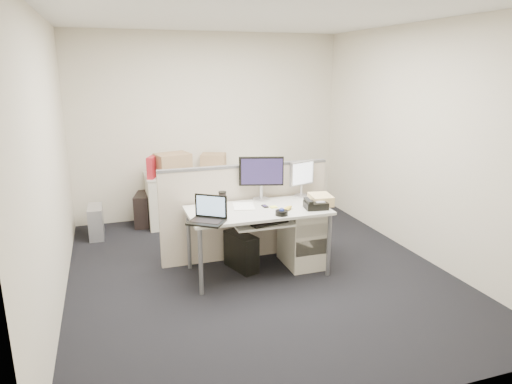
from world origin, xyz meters
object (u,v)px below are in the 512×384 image
object	(u,v)px
monitor_main	(261,179)
desk_phone	(316,205)
laptop	(206,211)
desk	(258,215)

from	to	relation	value
monitor_main	desk_phone	distance (m)	0.71
laptop	monitor_main	bearing A→B (deg)	72.44
monitor_main	laptop	distance (m)	0.98
laptop	desk_phone	size ratio (longest dim) A/B	1.44
desk	desk_phone	xyz separation A→B (m)	(0.60, -0.18, 0.10)
monitor_main	desk	bearing A→B (deg)	-98.95
monitor_main	laptop	xyz separation A→B (m)	(-0.77, -0.60, -0.13)
desk	monitor_main	size ratio (longest dim) A/B	2.97
desk	laptop	size ratio (longest dim) A/B	4.43
monitor_main	desk_phone	world-z (taller)	monitor_main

